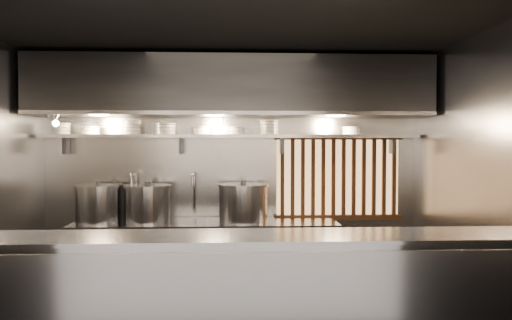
{
  "coord_description": "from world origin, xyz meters",
  "views": [
    {
      "loc": [
        0.0,
        -4.58,
        1.8
      ],
      "look_at": [
        0.25,
        0.55,
        1.63
      ],
      "focal_mm": 35.0,
      "sensor_mm": 36.0,
      "label": 1
    }
  ],
  "objects": [
    {
      "name": "faucet_left",
      "position": [
        -1.15,
        1.37,
        1.31
      ],
      "size": [
        0.04,
        0.3,
        0.5
      ],
      "color": "silver",
      "rests_on": "wall_back"
    },
    {
      "name": "bowl_stack_5",
      "position": [
        0.05,
        1.32,
        1.95
      ],
      "size": [
        0.22,
        0.22,
        0.09
      ],
      "color": "silver",
      "rests_on": "bowl_shelf"
    },
    {
      "name": "cooking_bench",
      "position": [
        -0.3,
        1.13,
        0.45
      ],
      "size": [
        3.0,
        0.7,
        0.9
      ],
      "primitive_type": "cube",
      "color": "#99999E",
      "rests_on": "floor"
    },
    {
      "name": "ceiling",
      "position": [
        0.0,
        0.0,
        2.8
      ],
      "size": [
        4.5,
        4.5,
        0.0
      ],
      "primitive_type": "plane",
      "rotation": [
        3.14,
        0.0,
        0.0
      ],
      "color": "black",
      "rests_on": "wall_back"
    },
    {
      "name": "bowl_stack_6",
      "position": [
        0.44,
        1.32,
        1.98
      ],
      "size": [
        0.23,
        0.23,
        0.17
      ],
      "color": "silver",
      "rests_on": "bowl_shelf"
    },
    {
      "name": "pendant_bulb",
      "position": [
        -0.1,
        1.2,
        1.96
      ],
      "size": [
        0.09,
        0.09,
        0.19
      ],
      "color": "#2D2D30",
      "rests_on": "exhaust_hood"
    },
    {
      "name": "exhaust_hood",
      "position": [
        0.0,
        1.1,
        2.42
      ],
      "size": [
        4.4,
        0.81,
        0.65
      ],
      "color": "#2D2D30",
      "rests_on": "ceiling"
    },
    {
      "name": "serving_counter",
      "position": [
        0.0,
        -0.96,
        0.57
      ],
      "size": [
        4.5,
        0.56,
        1.13
      ],
      "color": "#99999E",
      "rests_on": "floor"
    },
    {
      "name": "bowl_stack_0",
      "position": [
        -1.97,
        1.32,
        1.97
      ],
      "size": [
        0.2,
        0.2,
        0.13
      ],
      "color": "silver",
      "rests_on": "bowl_shelf"
    },
    {
      "name": "wood_screen",
      "position": [
        1.3,
        1.45,
        1.38
      ],
      "size": [
        1.56,
        0.09,
        1.04
      ],
      "color": "#FFBD72",
      "rests_on": "wall_back"
    },
    {
      "name": "bowl_stack_2",
      "position": [
        -1.17,
        1.32,
        1.98
      ],
      "size": [
        0.23,
        0.23,
        0.17
      ],
      "color": "silver",
      "rests_on": "bowl_shelf"
    },
    {
      "name": "bowl_shelf",
      "position": [
        0.0,
        1.32,
        1.88
      ],
      "size": [
        4.4,
        0.34,
        0.04
      ],
      "primitive_type": "cube",
      "color": "#99999E",
      "rests_on": "wall_back"
    },
    {
      "name": "wall_back",
      "position": [
        0.0,
        1.5,
        1.4
      ],
      "size": [
        4.5,
        0.0,
        4.5
      ],
      "primitive_type": "plane",
      "rotation": [
        1.57,
        0.0,
        0.0
      ],
      "color": "gray",
      "rests_on": "floor"
    },
    {
      "name": "bowl_stack_7",
      "position": [
        1.43,
        1.32,
        1.95
      ],
      "size": [
        0.24,
        0.24,
        0.09
      ],
      "color": "silver",
      "rests_on": "bowl_shelf"
    },
    {
      "name": "stock_pot_left",
      "position": [
        -1.52,
        1.15,
        1.11
      ],
      "size": [
        0.71,
        0.71,
        0.47
      ],
      "rotation": [
        0.0,
        0.0,
        0.38
      ],
      "color": "#99999E",
      "rests_on": "cooking_bench"
    },
    {
      "name": "wall_right",
      "position": [
        2.25,
        0.0,
        1.4
      ],
      "size": [
        0.0,
        3.0,
        3.0
      ],
      "primitive_type": "plane",
      "rotation": [
        1.57,
        0.0,
        -1.57
      ],
      "color": "gray",
      "rests_on": "floor"
    },
    {
      "name": "bowl_stack_3",
      "position": [
        -0.77,
        1.32,
        1.97
      ],
      "size": [
        0.24,
        0.24,
        0.13
      ],
      "color": "silver",
      "rests_on": "bowl_shelf"
    },
    {
      "name": "faucet_right",
      "position": [
        -0.45,
        1.37,
        1.31
      ],
      "size": [
        0.04,
        0.3,
        0.5
      ],
      "color": "silver",
      "rests_on": "wall_back"
    },
    {
      "name": "heat_lamp",
      "position": [
        -1.9,
        0.85,
        2.07
      ],
      "size": [
        0.25,
        0.35,
        0.2
      ],
      "color": "#99999E",
      "rests_on": "exhaust_hood"
    },
    {
      "name": "stock_pot_mid",
      "position": [
        -0.96,
        1.14,
        1.11
      ],
      "size": [
        0.63,
        0.63,
        0.46
      ],
      "rotation": [
        0.0,
        0.0,
        0.21
      ],
      "color": "#99999E",
      "rests_on": "cooking_bench"
    },
    {
      "name": "stock_pot_right",
      "position": [
        0.13,
        1.13,
        1.12
      ],
      "size": [
        0.64,
        0.64,
        0.47
      ],
      "rotation": [
        0.0,
        0.0,
        0.11
      ],
      "color": "#99999E",
      "rests_on": "cooking_bench"
    },
    {
      "name": "bowl_stack_1",
      "position": [
        -1.65,
        1.32,
        1.95
      ],
      "size": [
        0.23,
        0.23,
        0.09
      ],
      "color": "silver",
      "rests_on": "bowl_shelf"
    },
    {
      "name": "bowl_stack_4",
      "position": [
        -0.36,
        1.32,
        1.95
      ],
      "size": [
        0.24,
        0.24,
        0.09
      ],
      "color": "silver",
      "rests_on": "bowl_shelf"
    }
  ]
}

